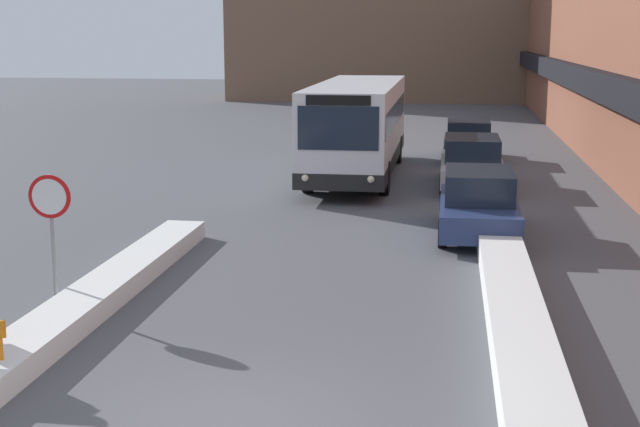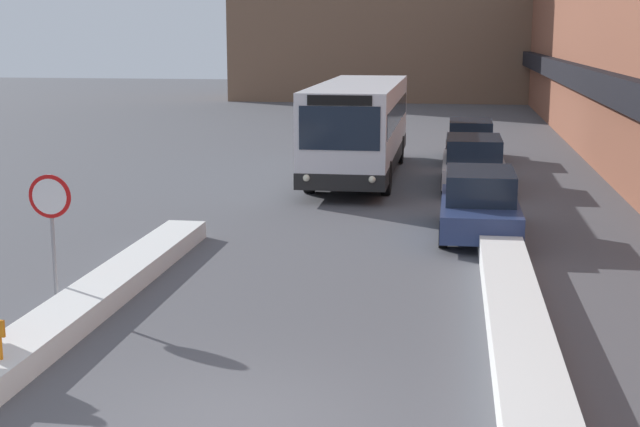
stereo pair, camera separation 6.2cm
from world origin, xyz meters
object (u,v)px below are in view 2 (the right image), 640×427
(city_bus, at_px, (359,126))
(parked_car_front, at_px, (479,204))
(parked_car_back, at_px, (470,141))
(stop_sign, at_px, (51,211))
(parked_car_middle, at_px, (473,162))

(city_bus, bearing_deg, parked_car_front, -65.90)
(parked_car_front, bearing_deg, parked_car_back, 90.00)
(parked_car_front, relative_size, stop_sign, 1.86)
(city_bus, xyz_separation_m, parked_car_middle, (3.73, -1.47, -0.91))
(city_bus, distance_m, parked_car_front, 9.17)
(city_bus, distance_m, parked_car_back, 5.87)
(parked_car_front, distance_m, stop_sign, 10.14)
(parked_car_front, height_order, stop_sign, stop_sign)
(city_bus, xyz_separation_m, parked_car_front, (3.73, -8.33, -0.92))
(parked_car_back, distance_m, stop_sign, 20.93)
(stop_sign, bearing_deg, parked_car_front, 41.87)
(stop_sign, bearing_deg, city_bus, 75.88)
(parked_car_front, bearing_deg, city_bus, 114.10)
(parked_car_front, height_order, parked_car_back, parked_car_front)
(parked_car_back, bearing_deg, parked_car_middle, -90.00)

